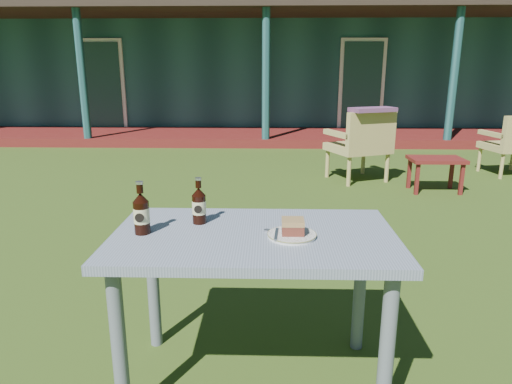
{
  "coord_description": "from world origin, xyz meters",
  "views": [
    {
      "loc": [
        0.06,
        -3.41,
        1.39
      ],
      "look_at": [
        0.0,
        -1.3,
        0.82
      ],
      "focal_mm": 32.0,
      "sensor_mm": 36.0,
      "label": 1
    }
  ],
  "objects_px": {
    "armchair_left": "(362,142)",
    "side_table": "(436,163)",
    "plate": "(292,235)",
    "cake_slice": "(293,226)",
    "cola_bottle_near": "(199,205)",
    "cola_bottle_far": "(141,213)",
    "cafe_table": "(254,255)"
  },
  "relations": [
    {
      "from": "cake_slice",
      "to": "armchair_left",
      "type": "relative_size",
      "value": 0.1
    },
    {
      "from": "plate",
      "to": "cola_bottle_near",
      "type": "distance_m",
      "value": 0.45
    },
    {
      "from": "side_table",
      "to": "cake_slice",
      "type": "bearing_deg",
      "value": -118.02
    },
    {
      "from": "cola_bottle_far",
      "to": "plate",
      "type": "bearing_deg",
      "value": -2.21
    },
    {
      "from": "cola_bottle_near",
      "to": "armchair_left",
      "type": "height_order",
      "value": "cola_bottle_near"
    },
    {
      "from": "cola_bottle_far",
      "to": "side_table",
      "type": "bearing_deg",
      "value": 54.23
    },
    {
      "from": "cola_bottle_far",
      "to": "cola_bottle_near",
      "type": "bearing_deg",
      "value": 32.27
    },
    {
      "from": "armchair_left",
      "to": "side_table",
      "type": "distance_m",
      "value": 0.92
    },
    {
      "from": "cafe_table",
      "to": "armchair_left",
      "type": "height_order",
      "value": "armchair_left"
    },
    {
      "from": "cola_bottle_far",
      "to": "side_table",
      "type": "relative_size",
      "value": 0.38
    },
    {
      "from": "cake_slice",
      "to": "armchair_left",
      "type": "height_order",
      "value": "armchair_left"
    },
    {
      "from": "plate",
      "to": "armchair_left",
      "type": "xyz_separation_m",
      "value": [
        1.07,
        3.93,
        -0.23
      ]
    },
    {
      "from": "side_table",
      "to": "cola_bottle_near",
      "type": "bearing_deg",
      "value": -124.36
    },
    {
      "from": "plate",
      "to": "cake_slice",
      "type": "xyz_separation_m",
      "value": [
        0.0,
        0.0,
        0.04
      ]
    },
    {
      "from": "cafe_table",
      "to": "cake_slice",
      "type": "height_order",
      "value": "cake_slice"
    },
    {
      "from": "cake_slice",
      "to": "side_table",
      "type": "bearing_deg",
      "value": 61.98
    },
    {
      "from": "armchair_left",
      "to": "side_table",
      "type": "bearing_deg",
      "value": -32.25
    },
    {
      "from": "cafe_table",
      "to": "cake_slice",
      "type": "xyz_separation_m",
      "value": [
        0.16,
        -0.03,
        0.15
      ]
    },
    {
      "from": "cafe_table",
      "to": "plate",
      "type": "distance_m",
      "value": 0.2
    },
    {
      "from": "plate",
      "to": "cola_bottle_far",
      "type": "xyz_separation_m",
      "value": [
        -0.63,
        0.02,
        0.08
      ]
    },
    {
      "from": "cake_slice",
      "to": "cola_bottle_near",
      "type": "bearing_deg",
      "value": 158.71
    },
    {
      "from": "plate",
      "to": "cake_slice",
      "type": "bearing_deg",
      "value": 48.01
    },
    {
      "from": "cafe_table",
      "to": "cola_bottle_near",
      "type": "height_order",
      "value": "cola_bottle_near"
    },
    {
      "from": "cake_slice",
      "to": "cola_bottle_far",
      "type": "bearing_deg",
      "value": 178.12
    },
    {
      "from": "cafe_table",
      "to": "cola_bottle_near",
      "type": "distance_m",
      "value": 0.34
    },
    {
      "from": "cola_bottle_far",
      "to": "armchair_left",
      "type": "height_order",
      "value": "cola_bottle_far"
    },
    {
      "from": "side_table",
      "to": "plate",
      "type": "bearing_deg",
      "value": -118.04
    },
    {
      "from": "plate",
      "to": "armchair_left",
      "type": "height_order",
      "value": "armchair_left"
    },
    {
      "from": "cafe_table",
      "to": "cola_bottle_far",
      "type": "bearing_deg",
      "value": -178.45
    },
    {
      "from": "plate",
      "to": "armchair_left",
      "type": "distance_m",
      "value": 4.08
    },
    {
      "from": "plate",
      "to": "cafe_table",
      "type": "bearing_deg",
      "value": 166.83
    },
    {
      "from": "cafe_table",
      "to": "side_table",
      "type": "xyz_separation_m",
      "value": [
        1.99,
        3.41,
        -0.28
      ]
    }
  ]
}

